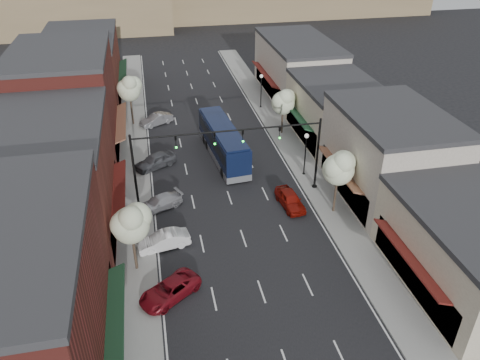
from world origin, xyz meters
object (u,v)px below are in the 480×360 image
parked_car_a (170,290)px  signal_mast_right (292,146)px  tree_right_far (284,101)px  parked_car_e (156,120)px  lamp_post_far (261,86)px  parked_car_b (164,241)px  tree_left_near (131,223)px  lamp_post_near (306,148)px  red_hatchback (290,199)px  parked_car_c (160,203)px  tree_right_near (339,167)px  tree_left_far (129,88)px  coach_bus (223,141)px  parked_car_d (155,161)px  signal_mast_left (162,158)px

parked_car_a → signal_mast_right: bearing=97.9°
tree_right_far → parked_car_e: 15.33m
tree_right_far → lamp_post_far: bearing=93.9°
parked_car_b → tree_left_near: bearing=-53.0°
lamp_post_near → red_hatchback: bearing=-120.6°
lamp_post_far → parked_car_c: (-14.00, -20.43, -2.42)m
tree_right_near → lamp_post_far: tree_right_near is taller
tree_left_far → parked_car_b: 24.22m
tree_right_near → parked_car_e: (-13.92, 21.49, -3.80)m
coach_bus → parked_car_d: coach_bus is taller
signal_mast_right → signal_mast_left: size_ratio=1.00×
tree_right_far → coach_bus: tree_right_far is taller
tree_right_far → tree_left_far: (-16.60, 6.00, 0.61)m
tree_left_near → parked_car_d: 15.58m
parked_car_c → tree_left_near: bearing=-38.7°
signal_mast_left → parked_car_e: bearing=89.9°
tree_right_far → lamp_post_near: (-0.55, -9.44, -0.99)m
coach_bus → parked_car_e: bearing=117.8°
tree_right_far → parked_car_c: (-14.55, -12.37, -3.40)m
signal_mast_left → tree_left_far: signal_mast_left is taller
red_hatchback → parked_car_d: size_ratio=0.94×
signal_mast_right → lamp_post_far: 20.19m
coach_bus → signal_mast_left: bearing=-135.2°
signal_mast_left → parked_car_c: 4.10m
tree_right_far → parked_car_b: bearing=-129.2°
coach_bus → tree_left_near: bearing=-125.3°
tree_left_far → parked_car_e: 4.80m
tree_right_near → coach_bus: (-7.55, 11.79, -2.63)m
tree_right_far → lamp_post_near: bearing=-93.3°
parked_car_c → parked_car_d: size_ratio=0.94×
parked_car_b → red_hatchback: bearing=97.7°
signal_mast_left → parked_car_c: (-0.58, -0.43, -4.03)m
signal_mast_right → tree_right_far: size_ratio=1.51×
lamp_post_near → coach_bus: lamp_post_near is taller
parked_car_a → parked_car_d: parked_car_d is taller
parked_car_d → signal_mast_right: bearing=29.5°
signal_mast_right → tree_right_near: signal_mast_right is taller
signal_mast_right → parked_car_c: (-11.82, -0.43, -4.03)m
tree_right_far → parked_car_b: tree_right_far is taller
tree_right_far → tree_left_near: 25.99m
lamp_post_far → lamp_post_near: bearing=-90.0°
tree_left_near → signal_mast_left: bearing=71.9°
parked_car_d → tree_left_near: bearing=-37.7°
parked_car_a → parked_car_c: parked_car_a is taller
tree_right_near → tree_left_near: 17.08m
tree_left_far → parked_car_a: (2.11, -29.16, -4.00)m
signal_mast_right → coach_bus: signal_mast_right is taller
tree_left_near → parked_car_c: size_ratio=1.40×
tree_right_near → lamp_post_far: size_ratio=1.34×
coach_bus → parked_car_b: size_ratio=2.90×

